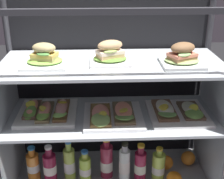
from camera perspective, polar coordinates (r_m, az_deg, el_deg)
case_base_deck at (r=1.85m, az=0.00°, el=-15.64°), size 1.12×0.50×0.03m
case_frame at (r=1.72m, az=-0.23°, el=1.15°), size 1.12×0.50×1.00m
riser_lower_tier at (r=1.73m, az=0.00°, el=-10.43°), size 1.06×0.44×0.37m
shelf_lower_glass at (r=1.64m, az=0.00°, el=-4.83°), size 1.08×0.45×0.01m
riser_upper_tier at (r=1.57m, az=0.00°, el=-0.23°), size 1.06×0.44×0.27m
shelf_upper_glass at (r=1.52m, az=0.00°, el=4.70°), size 1.08×0.45×0.01m
plated_roll_sandwich_mid_right at (r=1.50m, az=-12.08°, el=5.63°), size 0.21×0.21×0.11m
plated_roll_sandwich_near_left_corner at (r=1.51m, az=-0.34°, el=6.35°), size 0.19×0.19×0.11m
plated_roll_sandwich_right_of_center at (r=1.51m, az=12.55°, el=5.79°), size 0.19×0.19×0.11m
open_sandwich_tray_left_of_center at (r=1.65m, az=-11.66°, el=-3.93°), size 0.30×0.31×0.06m
open_sandwich_tray_mid_right at (r=1.59m, az=0.25°, el=-4.63°), size 0.30×0.31×0.06m
open_sandwich_tray_far_left at (r=1.66m, az=11.68°, el=-3.94°), size 0.30×0.31×0.06m
juice_bottle_front_right_end at (r=1.82m, az=-14.05°, el=-13.29°), size 0.07×0.07×0.21m
juice_bottle_front_second at (r=1.78m, az=-11.15°, el=-13.65°), size 0.07×0.07×0.22m
juice_bottle_front_middle at (r=1.78m, az=-7.71°, el=-13.12°), size 0.06×0.06×0.24m
juice_bottle_tucked_behind at (r=1.77m, az=-4.87°, el=-14.02°), size 0.06×0.06×0.19m
juice_bottle_front_left_end at (r=1.78m, az=-0.99°, el=-12.82°), size 0.07×0.07×0.24m
juice_bottle_back_left at (r=1.76m, az=2.26°, el=-13.42°), size 0.06×0.06×0.24m
juice_bottle_near_post at (r=1.78m, az=5.14°, el=-13.46°), size 0.06×0.06×0.22m
juice_bottle_back_center at (r=1.80m, az=8.39°, el=-13.51°), size 0.07×0.07×0.19m
orange_fruit_beside_bottles at (r=1.78m, az=11.18°, el=-15.56°), size 0.08×0.08×0.08m
orange_fruit_near_left_post at (r=1.89m, az=9.74°, el=-12.89°), size 0.08×0.08×0.08m
orange_fruit_rolled_forward at (r=1.95m, az=13.60°, el=-11.97°), size 0.08×0.08×0.08m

